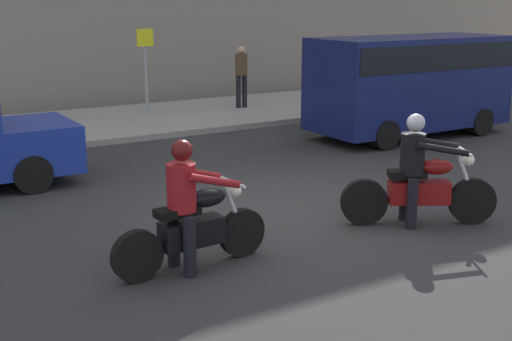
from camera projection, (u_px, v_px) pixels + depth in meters
The scene contains 7 objects.
ground_plane at pixel (284, 209), 10.25m from camera, with size 80.00×80.00×0.00m, color #2A2A2A.
sidewalk_slab at pixel (107, 123), 16.85m from camera, with size 40.00×4.40×0.14m, color gray.
motorcycle_with_rider_crimson at pixel (190, 216), 7.85m from camera, with size 2.01×0.70×1.57m.
motorcycle_with_rider_black_leather at pixel (419, 180), 9.41m from camera, with size 1.97×1.20×1.59m.
parked_van_navy at pixel (410, 79), 15.39m from camera, with size 4.74×1.96×2.27m.
street_sign_post at pixel (146, 62), 17.28m from camera, with size 0.44×0.08×2.25m.
pedestrian_bystander at pixel (241, 72), 18.62m from camera, with size 0.34×0.34×1.70m.
Camera 1 is at (-5.45, -8.14, 3.12)m, focal length 47.27 mm.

